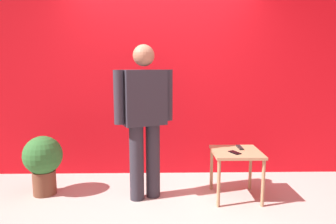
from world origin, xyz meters
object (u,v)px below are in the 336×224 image
standing_person (144,114)px  side_table (236,158)px  potted_plant (43,160)px  tv_remote (240,147)px  cell_phone (235,153)px

standing_person → side_table: bearing=-1.0°
standing_person → side_table: 1.13m
side_table → potted_plant: (-2.19, 0.14, -0.06)m
tv_remote → potted_plant: bearing=178.3°
standing_person → tv_remote: 1.16m
side_table → potted_plant: potted_plant is taller
standing_person → side_table: (1.02, -0.02, -0.49)m
tv_remote → potted_plant: size_ratio=0.25×
tv_remote → side_table: bearing=-121.5°
standing_person → cell_phone: standing_person is taller
side_table → cell_phone: 0.12m
standing_person → potted_plant: 1.30m
tv_remote → potted_plant: (-2.26, 0.03, -0.15)m
tv_remote → potted_plant: potted_plant is taller
standing_person → cell_phone: size_ratio=11.83×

